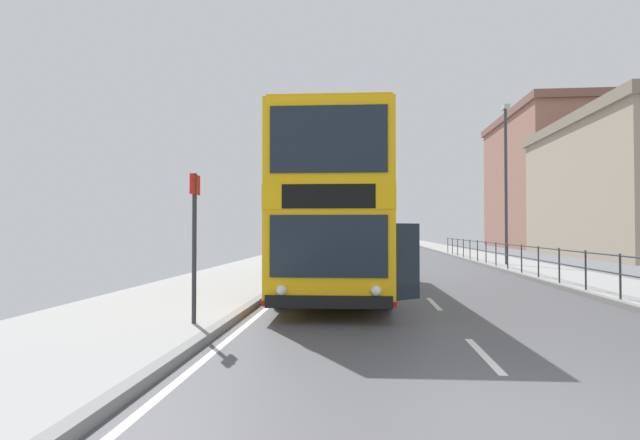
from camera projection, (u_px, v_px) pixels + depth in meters
The scene contains 6 objects.
ground at pixel (475, 422), 4.41m from camera, with size 15.80×140.00×0.20m.
double_decker_bus_main at pixel (336, 212), 14.29m from camera, with size 3.47×10.69×4.47m.
pedestrian_railing_far_kerb at pixel (514, 253), 19.55m from camera, with size 0.05×30.49×1.10m.
bus_stop_sign_near at pixel (194, 231), 8.59m from camera, with size 0.08×0.44×2.69m.
street_lamp_far_side at pixel (506, 172), 23.16m from camera, with size 0.28×0.60×7.73m.
background_building_01 at pixel (561, 180), 47.18m from camera, with size 11.15×17.44×13.35m.
Camera 1 is at (-1.75, -4.55, 1.82)m, focal length 26.86 mm.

